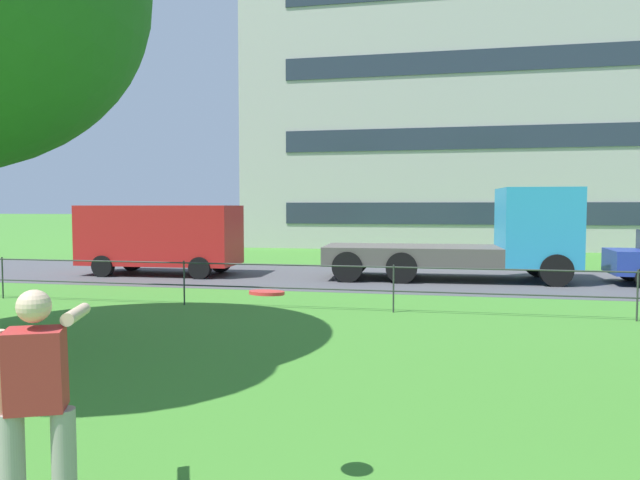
# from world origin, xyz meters

# --- Properties ---
(street_strip) EXTENTS (80.00, 6.73, 0.01)m
(street_strip) POSITION_xyz_m (0.00, 19.99, 0.00)
(street_strip) COLOR #4C4C51
(street_strip) RESTS_ON ground
(park_fence) EXTENTS (28.07, 0.04, 1.00)m
(park_fence) POSITION_xyz_m (0.00, 14.13, 0.67)
(park_fence) COLOR #333833
(park_fence) RESTS_ON ground
(person_thrower) EXTENTS (0.48, 0.86, 1.67)m
(person_thrower) POSITION_xyz_m (-1.75, 5.47, 0.90)
(person_thrower) COLOR gray
(person_thrower) RESTS_ON ground
(frisbee) EXTENTS (0.35, 0.35, 0.04)m
(frisbee) POSITION_xyz_m (-0.41, 6.30, 1.56)
(frisbee) COLOR red
(panel_van_far_left) EXTENTS (5.06, 2.22, 2.24)m
(panel_van_far_left) POSITION_xyz_m (-7.88, 19.41, 1.27)
(panel_van_far_left) COLOR red
(panel_van_far_left) RESTS_ON ground
(flatbed_truck_far_right) EXTENTS (7.39, 2.68, 2.75)m
(flatbed_truck_far_right) POSITION_xyz_m (2.29, 19.92, 1.22)
(flatbed_truck_far_right) COLOR #2D99D1
(flatbed_truck_far_right) RESTS_ON ground
(apartment_building_background) EXTENTS (32.63, 16.17, 15.25)m
(apartment_building_background) POSITION_xyz_m (6.74, 39.52, 7.63)
(apartment_building_background) COLOR #B7B2AD
(apartment_building_background) RESTS_ON ground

